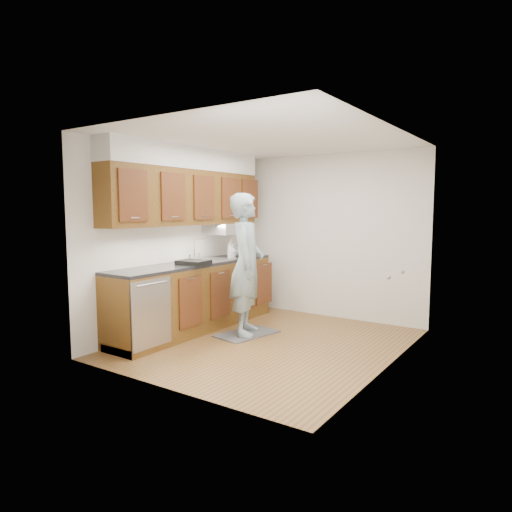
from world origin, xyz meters
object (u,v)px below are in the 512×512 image
(soap_bottle_a, at_px, (231,248))
(soap_bottle_c, at_px, (237,250))
(person, at_px, (247,255))
(steel_can, at_px, (234,256))
(dish_rack, at_px, (194,262))
(soap_bottle_b, at_px, (231,251))

(soap_bottle_a, distance_m, soap_bottle_c, 0.25)
(person, xyz_separation_m, soap_bottle_c, (-0.80, 0.86, -0.04))
(person, relative_size, steel_can, 18.77)
(steel_can, distance_m, dish_rack, 0.81)
(soap_bottle_b, bearing_deg, dish_rack, -84.09)
(person, distance_m, dish_rack, 0.71)
(soap_bottle_b, height_order, dish_rack, soap_bottle_b)
(soap_bottle_b, bearing_deg, steel_can, -41.80)
(soap_bottle_a, xyz_separation_m, dish_rack, (0.16, -1.02, -0.11))
(soap_bottle_a, height_order, soap_bottle_b, soap_bottle_a)
(steel_can, bearing_deg, dish_rack, -94.23)
(soap_bottle_b, height_order, steel_can, soap_bottle_b)
(person, bearing_deg, soap_bottle_c, 14.41)
(soap_bottle_c, bearing_deg, steel_can, -58.06)
(person, bearing_deg, soap_bottle_b, 22.47)
(person, relative_size, soap_bottle_c, 12.19)
(person, distance_m, soap_bottle_c, 1.17)
(soap_bottle_a, distance_m, dish_rack, 1.04)
(steel_can, height_order, dish_rack, steel_can)
(soap_bottle_a, relative_size, steel_can, 2.57)
(person, distance_m, soap_bottle_b, 0.86)
(soap_bottle_c, relative_size, steel_can, 1.54)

